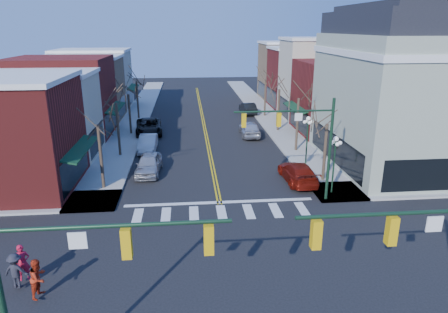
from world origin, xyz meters
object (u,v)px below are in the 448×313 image
object	(u,v)px
lamppost_corner	(335,155)
car_right_far	(248,108)
pedestrian_dark_b	(16,271)
car_left_far	(149,127)
car_left_near	(149,164)
car_right_near	(298,172)
car_left_mid	(148,143)
victorian_corner	(409,88)
lamppost_midblock	(308,132)
pedestrian_red_a	(23,263)
pedestrian_red_b	(38,278)
car_right_mid	(250,129)

from	to	relation	value
lamppost_corner	car_right_far	bearing A→B (deg)	93.62
pedestrian_dark_b	car_left_far	bearing A→B (deg)	-88.36
car_left_near	lamppost_corner	bearing A→B (deg)	-19.35
car_right_near	pedestrian_dark_b	xyz separation A→B (m)	(-16.40, -12.04, 0.24)
lamppost_corner	car_left_mid	world-z (taller)	lamppost_corner
victorian_corner	lamppost_midblock	size ratio (longest dim) A/B	3.29
victorian_corner	lamppost_midblock	bearing A→B (deg)	176.55
car_right_far	car_right_near	bearing A→B (deg)	86.05
car_left_far	car_right_near	bearing A→B (deg)	-56.31
car_right_near	car_left_far	bearing A→B (deg)	-53.37
pedestrian_red_a	lamppost_midblock	bearing A→B (deg)	23.66
car_left_mid	pedestrian_red_b	bearing A→B (deg)	-96.62
lamppost_midblock	car_left_near	size ratio (longest dim) A/B	0.91
car_left_far	pedestrian_red_b	xyz separation A→B (m)	(-2.36, -28.73, 0.22)
lamppost_midblock	car_right_mid	distance (m)	10.86
pedestrian_red_a	pedestrian_red_b	size ratio (longest dim) A/B	0.98
pedestrian_red_a	car_right_near	bearing A→B (deg)	18.49
car_left_near	pedestrian_red_a	distance (m)	15.16
car_left_mid	car_left_far	size ratio (longest dim) A/B	0.76
lamppost_midblock	car_right_far	bearing A→B (deg)	94.70
car_right_mid	pedestrian_dark_b	bearing A→B (deg)	61.24
car_right_near	car_right_far	xyz separation A→B (m)	(0.00, 25.79, 0.03)
car_right_mid	car_right_far	bearing A→B (deg)	-96.83
pedestrian_dark_b	victorian_corner	bearing A→B (deg)	-140.84
car_left_mid	pedestrian_red_b	distance (m)	22.38
car_right_far	pedestrian_red_a	size ratio (longest dim) A/B	2.68
car_left_far	car_right_far	xyz separation A→B (m)	(12.80, 9.85, -0.06)
car_right_near	pedestrian_red_b	distance (m)	19.84
lamppost_corner	pedestrian_dark_b	size ratio (longest dim) A/B	2.53
lamppost_corner	car_left_near	xyz separation A→B (m)	(-13.51, 5.60, -2.15)
lamppost_corner	car_left_mid	xyz separation A→B (m)	(-14.14, 12.04, -2.20)
pedestrian_red_a	pedestrian_dark_b	distance (m)	0.59
victorian_corner	lamppost_midblock	xyz separation A→B (m)	(-8.30, 0.50, -3.70)
car_left_far	pedestrian_red_b	bearing A→B (deg)	-99.77
pedestrian_red_b	pedestrian_dark_b	bearing A→B (deg)	72.62
car_left_mid	car_right_far	world-z (taller)	car_right_far
car_right_near	pedestrian_red_a	distance (m)	19.94
pedestrian_red_a	car_right_far	bearing A→B (deg)	49.76
victorian_corner	car_right_mid	distance (m)	16.82
car_left_near	car_left_mid	distance (m)	6.47
lamppost_midblock	pedestrian_red_a	xyz separation A→B (m)	(-18.12, -15.33, -1.92)
pedestrian_red_b	car_right_mid	bearing A→B (deg)	-13.09
car_left_far	pedestrian_red_a	world-z (taller)	pedestrian_red_a
car_left_near	car_right_near	bearing A→B (deg)	-11.09
car_right_far	pedestrian_red_b	world-z (taller)	pedestrian_red_b
victorian_corner	pedestrian_red_b	xyz separation A→B (m)	(-25.26, -16.17, -5.59)
victorian_corner	pedestrian_red_a	world-z (taller)	victorian_corner
car_right_far	pedestrian_dark_b	distance (m)	41.23
pedestrian_red_a	pedestrian_dark_b	bearing A→B (deg)	-114.20
pedestrian_red_a	pedestrian_red_b	xyz separation A→B (m)	(1.16, -1.33, 0.02)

